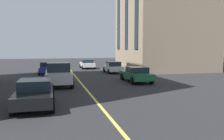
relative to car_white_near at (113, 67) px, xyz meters
name	(u,v)px	position (x,y,z in m)	size (l,w,h in m)	color
lane_centre_line	(93,98)	(-13.84, 4.90, -0.70)	(80.00, 0.16, 0.01)	#D8C64C
car_white_near	(113,67)	(0.00, 0.00, 0.00)	(3.90, 1.89, 1.40)	silver
car_black_far	(35,93)	(-15.14, 8.16, 0.00)	(4.40, 1.95, 1.37)	black
car_white_mid	(87,64)	(7.21, 2.18, 0.00)	(4.40, 1.95, 1.37)	silver
car_silver_trailing	(58,74)	(-8.56, 6.81, 0.27)	(4.70, 2.14, 1.88)	#B7BABF
car_blue_parked_b	(47,68)	(0.87, 7.90, 0.00)	(3.90, 1.89, 1.40)	navy
car_green_oncoming	(136,74)	(-8.16, 0.00, 0.00)	(4.40, 1.95, 1.37)	#1E6038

